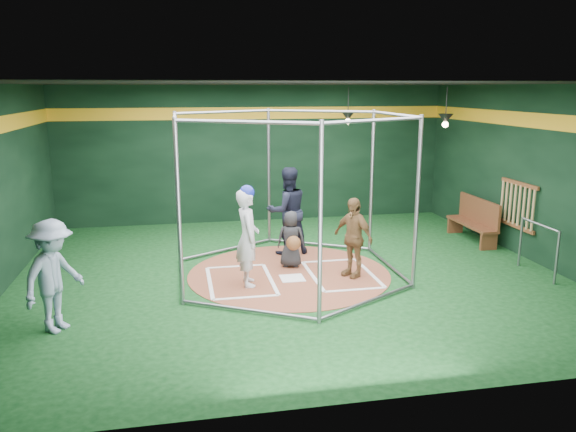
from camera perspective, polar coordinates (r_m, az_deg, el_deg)
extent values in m
cube|color=#0B3312|center=(10.65, 0.10, -5.95)|extent=(10.00, 9.00, 0.02)
cube|color=black|center=(10.08, 0.11, 13.30)|extent=(10.00, 9.00, 0.02)
cube|color=black|center=(14.61, -3.36, 6.28)|extent=(10.00, 0.10, 3.50)
cube|color=black|center=(5.97, 8.60, -3.59)|extent=(10.00, 0.10, 3.50)
cube|color=black|center=(12.21, 23.85, 3.89)|extent=(0.10, 9.00, 3.50)
cube|color=gold|center=(14.50, -3.40, 10.39)|extent=(10.00, 0.01, 0.30)
cube|color=gold|center=(12.09, 24.18, 8.80)|extent=(0.01, 9.00, 0.30)
cylinder|color=brown|center=(10.64, 0.10, -5.87)|extent=(3.80, 3.80, 0.01)
cube|color=white|center=(10.36, 0.43, -6.33)|extent=(0.43, 0.43, 0.01)
cube|color=white|center=(11.07, -5.35, -5.12)|extent=(1.10, 0.07, 0.01)
cube|color=white|center=(9.48, -4.28, -8.25)|extent=(1.10, 0.07, 0.01)
cube|color=white|center=(10.23, -7.94, -6.72)|extent=(0.07, 1.70, 0.01)
cube|color=white|center=(10.34, -1.81, -6.38)|extent=(0.07, 1.70, 0.01)
cube|color=white|center=(11.40, 4.21, -4.55)|extent=(1.10, 0.07, 0.01)
cube|color=white|center=(9.86, 6.84, -7.44)|extent=(1.10, 0.07, 0.01)
cube|color=white|center=(10.49, 2.53, -6.10)|extent=(0.07, 1.70, 0.01)
cube|color=white|center=(10.79, 8.24, -5.68)|extent=(0.07, 1.70, 0.01)
cylinder|color=gray|center=(11.88, 8.49, 3.41)|extent=(0.07, 0.07, 3.00)
cylinder|color=gray|center=(12.49, -1.96, 4.00)|extent=(0.07, 0.07, 3.00)
cylinder|color=gray|center=(11.20, -11.12, 2.73)|extent=(0.07, 0.07, 3.00)
cylinder|color=gray|center=(8.94, -11.04, 0.19)|extent=(0.07, 0.07, 3.00)
cylinder|color=gray|center=(8.07, 3.30, -0.96)|extent=(0.07, 0.07, 3.00)
cylinder|color=gray|center=(9.78, 12.98, 1.18)|extent=(0.07, 0.07, 3.00)
cylinder|color=gray|center=(11.99, 3.22, 10.58)|extent=(2.02, 1.20, 0.06)
cylinder|color=gray|center=(12.45, 3.05, -2.88)|extent=(2.02, 1.20, 0.06)
cylinder|color=gray|center=(11.66, -6.47, 10.46)|extent=(2.02, 1.20, 0.06)
cylinder|color=gray|center=(12.13, -6.12, -3.36)|extent=(2.02, 1.20, 0.06)
cylinder|color=gray|center=(9.89, -11.45, 9.87)|extent=(0.06, 2.30, 0.06)
cylinder|color=gray|center=(10.44, -10.74, -6.22)|extent=(0.06, 2.30, 0.06)
cylinder|color=gray|center=(8.23, -4.41, 9.52)|extent=(2.02, 1.20, 0.06)
cylinder|color=gray|center=(8.88, -4.08, -9.50)|extent=(2.02, 1.20, 0.06)
cylinder|color=gray|center=(8.69, 8.93, 9.58)|extent=(2.02, 1.20, 0.06)
cylinder|color=gray|center=(9.31, 8.30, -8.52)|extent=(2.02, 1.20, 0.06)
cylinder|color=gray|center=(10.66, 10.84, 10.09)|extent=(0.06, 2.30, 0.06)
cylinder|color=gray|center=(11.17, 10.21, -4.93)|extent=(0.06, 2.30, 0.06)
cube|color=brown|center=(12.54, 22.49, 3.06)|extent=(0.05, 1.25, 0.08)
cube|color=brown|center=(12.71, 22.14, -0.94)|extent=(0.05, 1.25, 0.08)
cylinder|color=tan|center=(12.16, 23.64, 0.51)|extent=(0.06, 0.06, 0.85)
cylinder|color=tan|center=(12.29, 23.23, 0.67)|extent=(0.06, 0.06, 0.85)
cylinder|color=tan|center=(12.41, 22.82, 0.82)|extent=(0.06, 0.06, 0.85)
cylinder|color=tan|center=(12.54, 22.43, 0.97)|extent=(0.06, 0.06, 0.85)
cylinder|color=tan|center=(12.67, 22.04, 1.12)|extent=(0.06, 0.06, 0.85)
cylinder|color=tan|center=(12.80, 21.66, 1.26)|extent=(0.06, 0.06, 0.85)
cylinder|color=tan|center=(12.93, 21.29, 1.40)|extent=(0.06, 0.06, 0.85)
cylinder|color=tan|center=(13.06, 20.93, 1.54)|extent=(0.06, 0.06, 0.85)
cone|color=black|center=(14.13, 6.11, 10.07)|extent=(0.34, 0.34, 0.22)
sphere|color=#FFD899|center=(14.14, 6.10, 9.54)|extent=(0.14, 0.14, 0.14)
cylinder|color=black|center=(14.12, 6.14, 11.49)|extent=(0.02, 0.02, 0.70)
cone|color=black|center=(13.32, 15.71, 9.50)|extent=(0.34, 0.34, 0.22)
sphere|color=#FFD899|center=(13.32, 15.68, 8.94)|extent=(0.14, 0.14, 0.14)
cylinder|color=black|center=(13.30, 15.80, 11.00)|extent=(0.02, 0.02, 0.70)
imported|color=silver|center=(9.84, -4.13, -2.20)|extent=(0.42, 0.63, 1.72)
sphere|color=navy|center=(9.66, -4.20, 2.39)|extent=(0.26, 0.26, 0.26)
imported|color=#9D7343|center=(10.38, 6.61, -2.15)|extent=(0.77, 0.93, 1.48)
imported|color=black|center=(10.90, 0.30, -2.35)|extent=(0.62, 0.49, 1.11)
sphere|color=brown|center=(10.66, 0.57, -2.77)|extent=(0.28, 0.28, 0.28)
imported|color=black|center=(11.68, -0.06, 0.53)|extent=(1.00, 0.84, 1.83)
imported|color=#8CA0BA|center=(8.67, -22.74, -5.65)|extent=(1.08, 1.22, 1.64)
cube|color=brown|center=(13.46, 18.15, -0.78)|extent=(0.40, 1.69, 0.06)
cube|color=brown|center=(13.47, 18.84, 0.53)|extent=(0.06, 1.69, 0.56)
cube|color=brown|center=(12.88, 19.70, -2.45)|extent=(0.38, 0.08, 0.38)
cube|color=brown|center=(14.15, 16.62, -0.89)|extent=(0.38, 0.08, 0.38)
cylinder|color=gray|center=(11.04, 25.65, -3.85)|extent=(0.05, 0.05, 0.98)
cylinder|color=gray|center=(11.89, 22.56, -2.42)|extent=(0.05, 0.05, 0.98)
cylinder|color=gray|center=(11.35, 24.26, -0.83)|extent=(0.05, 1.09, 0.05)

